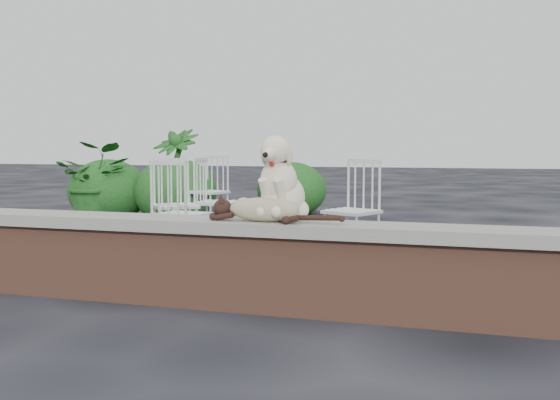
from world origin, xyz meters
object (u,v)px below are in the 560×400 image
(chair_c, at_px, (181,213))
(potted_plant_b, at_px, (176,171))
(cat, at_px, (264,208))
(chair_d, at_px, (352,210))
(dog, at_px, (283,177))
(chair_a, at_px, (175,204))
(chair_b, at_px, (209,191))
(chair_e, at_px, (217,201))
(potted_plant_a, at_px, (97,182))

(chair_c, bearing_deg, potted_plant_b, -53.36)
(cat, distance_m, chair_d, 2.06)
(dog, relative_size, potted_plant_b, 0.41)
(chair_c, height_order, potted_plant_b, potted_plant_b)
(cat, bearing_deg, chair_a, 135.85)
(chair_b, bearing_deg, chair_d, -24.09)
(chair_b, height_order, chair_d, same)
(chair_a, distance_m, chair_d, 1.84)
(chair_a, relative_size, chair_c, 1.00)
(chair_e, bearing_deg, chair_c, -176.22)
(chair_c, bearing_deg, chair_a, -50.43)
(chair_b, relative_size, chair_d, 1.00)
(chair_a, relative_size, chair_d, 1.00)
(chair_a, bearing_deg, chair_e, 23.15)
(cat, height_order, chair_c, chair_c)
(potted_plant_b, bearing_deg, chair_b, -48.78)
(dog, height_order, chair_b, dog)
(chair_d, bearing_deg, cat, -70.14)
(dog, relative_size, chair_d, 0.59)
(dog, distance_m, chair_d, 1.94)
(potted_plant_b, bearing_deg, chair_c, -62.63)
(cat, relative_size, potted_plant_b, 0.77)
(chair_a, xyz_separation_m, chair_e, (0.26, 0.49, 0.00))
(chair_b, height_order, potted_plant_a, potted_plant_a)
(chair_d, height_order, potted_plant_a, potted_plant_a)
(dog, bearing_deg, chair_d, 94.09)
(chair_e, bearing_deg, cat, -155.63)
(potted_plant_a, bearing_deg, chair_c, -45.24)
(dog, distance_m, chair_b, 4.51)
(chair_a, bearing_deg, potted_plant_a, 99.83)
(chair_a, height_order, chair_e, same)
(chair_b, bearing_deg, chair_c, -54.68)
(chair_d, distance_m, chair_c, 1.58)
(chair_d, height_order, potted_plant_b, potted_plant_b)
(potted_plant_a, bearing_deg, potted_plant_b, 68.68)
(chair_c, xyz_separation_m, chair_e, (-0.18, 1.23, 0.00))
(chair_e, xyz_separation_m, potted_plant_a, (-2.45, 1.42, 0.10))
(cat, xyz_separation_m, potted_plant_b, (-3.32, 5.35, 0.01))
(dog, relative_size, chair_a, 0.59)
(dog, xyz_separation_m, chair_e, (-1.49, 2.40, -0.39))
(cat, height_order, chair_e, chair_e)
(potted_plant_b, bearing_deg, potted_plant_a, -111.32)
(chair_b, xyz_separation_m, chair_c, (0.94, -2.73, 0.00))
(chair_d, bearing_deg, chair_b, 164.30)
(dog, distance_m, chair_e, 2.85)
(chair_a, height_order, chair_d, same)
(chair_c, bearing_deg, potted_plant_a, -35.97)
(dog, xyz_separation_m, chair_c, (-1.31, 1.16, -0.39))
(chair_a, distance_m, potted_plant_b, 3.69)
(chair_e, relative_size, potted_plant_a, 0.83)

